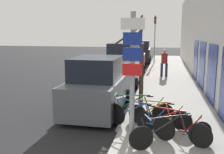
% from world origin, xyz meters
% --- Properties ---
extents(ground_plane, '(80.00, 80.00, 0.00)m').
position_xyz_m(ground_plane, '(0.00, 11.20, 0.00)').
color(ground_plane, black).
extents(sidewalk_curb, '(3.20, 32.00, 0.15)m').
position_xyz_m(sidewalk_curb, '(2.60, 14.00, 0.07)').
color(sidewalk_curb, '#9E9B93').
rests_on(sidewalk_curb, ground).
extents(building_facade, '(0.23, 32.00, 6.50)m').
position_xyz_m(building_facade, '(4.35, 13.90, 3.22)').
color(building_facade, silver).
rests_on(building_facade, ground).
extents(signpost, '(0.56, 0.15, 3.36)m').
position_xyz_m(signpost, '(1.52, 3.25, 1.98)').
color(signpost, '#939399').
rests_on(signpost, sidewalk_curb).
extents(bicycle_0, '(2.06, 0.93, 0.86)m').
position_xyz_m(bicycle_0, '(2.52, 3.45, 0.52)').
color(bicycle_0, black).
rests_on(bicycle_0, sidewalk_curb).
extents(bicycle_1, '(2.01, 1.10, 0.87)m').
position_xyz_m(bicycle_1, '(2.50, 3.97, 0.53)').
color(bicycle_1, black).
rests_on(bicycle_1, sidewalk_curb).
extents(bicycle_2, '(2.06, 1.31, 0.93)m').
position_xyz_m(bicycle_2, '(1.59, 4.31, 0.55)').
color(bicycle_2, black).
rests_on(bicycle_2, sidewalk_curb).
extents(bicycle_3, '(1.95, 0.71, 0.84)m').
position_xyz_m(bicycle_3, '(2.16, 4.81, 0.51)').
color(bicycle_3, black).
rests_on(bicycle_3, sidewalk_curb).
extents(bicycle_4, '(2.38, 0.44, 0.97)m').
position_xyz_m(bicycle_4, '(1.45, 4.97, 0.56)').
color(bicycle_4, black).
rests_on(bicycle_4, sidewalk_curb).
extents(parked_car_0, '(2.10, 4.28, 2.13)m').
position_xyz_m(parked_car_0, '(-0.19, 6.46, 0.96)').
color(parked_car_0, '#51565B').
rests_on(parked_car_0, ground).
extents(parked_car_1, '(2.01, 4.16, 2.44)m').
position_xyz_m(parked_car_1, '(-0.04, 11.80, 1.11)').
color(parked_car_1, silver).
rests_on(parked_car_1, ground).
extents(parked_car_2, '(2.08, 4.26, 2.23)m').
position_xyz_m(parked_car_2, '(-0.16, 17.41, 1.00)').
color(parked_car_2, maroon).
rests_on(parked_car_2, ground).
extents(parked_car_3, '(2.06, 4.39, 2.24)m').
position_xyz_m(parked_car_3, '(-0.03, 23.21, 1.02)').
color(parked_car_3, black).
rests_on(parked_car_3, ground).
extents(pedestrian_near, '(0.47, 0.40, 1.81)m').
position_xyz_m(pedestrian_near, '(2.29, 14.12, 1.19)').
color(pedestrian_near, '#1E2338').
rests_on(pedestrian_near, sidewalk_curb).
extents(street_tree, '(1.06, 1.06, 3.54)m').
position_xyz_m(street_tree, '(1.35, 6.95, 1.73)').
color(street_tree, '#3D2D23').
rests_on(street_tree, sidewalk_curb).
extents(traffic_light, '(0.20, 0.30, 4.50)m').
position_xyz_m(traffic_light, '(1.33, 21.62, 3.03)').
color(traffic_light, '#939399').
rests_on(traffic_light, sidewalk_curb).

